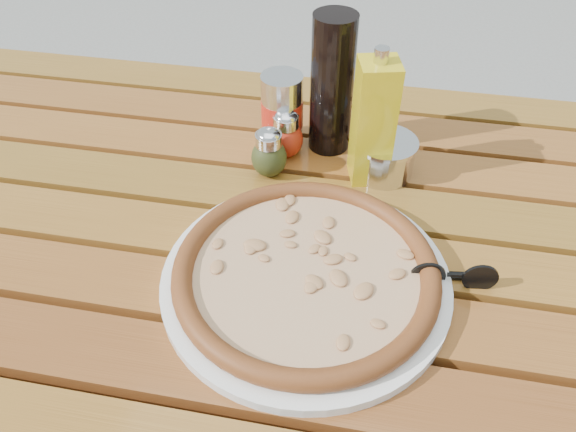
% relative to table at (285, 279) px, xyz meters
% --- Properties ---
extents(table, '(1.40, 0.90, 0.75)m').
position_rel_table_xyz_m(table, '(0.00, 0.00, 0.00)').
color(table, '#331B0B').
rests_on(table, ground).
extents(plate, '(0.37, 0.37, 0.01)m').
position_rel_table_xyz_m(plate, '(0.04, -0.07, 0.08)').
color(plate, white).
rests_on(plate, table).
extents(pizza, '(0.36, 0.36, 0.03)m').
position_rel_table_xyz_m(pizza, '(0.04, -0.07, 0.10)').
color(pizza, beige).
rests_on(pizza, plate).
extents(pepper_shaker, '(0.07, 0.07, 0.08)m').
position_rel_table_xyz_m(pepper_shaker, '(-0.04, 0.20, 0.11)').
color(pepper_shaker, red).
rests_on(pepper_shaker, table).
extents(oregano_shaker, '(0.06, 0.06, 0.08)m').
position_rel_table_xyz_m(oregano_shaker, '(-0.05, 0.14, 0.11)').
color(oregano_shaker, '#394019').
rests_on(oregano_shaker, table).
extents(dark_bottle, '(0.09, 0.09, 0.22)m').
position_rel_table_xyz_m(dark_bottle, '(0.03, 0.23, 0.19)').
color(dark_bottle, black).
rests_on(dark_bottle, table).
extents(soda_can, '(0.08, 0.08, 0.12)m').
position_rel_table_xyz_m(soda_can, '(-0.05, 0.23, 0.13)').
color(soda_can, silver).
rests_on(soda_can, table).
extents(olive_oil_cruet, '(0.07, 0.07, 0.21)m').
position_rel_table_xyz_m(olive_oil_cruet, '(0.10, 0.17, 0.17)').
color(olive_oil_cruet, gold).
rests_on(olive_oil_cruet, table).
extents(parmesan_tin, '(0.11, 0.11, 0.07)m').
position_rel_table_xyz_m(parmesan_tin, '(0.12, 0.18, 0.11)').
color(parmesan_tin, silver).
rests_on(parmesan_tin, table).
extents(sunglasses, '(0.11, 0.04, 0.04)m').
position_rel_table_xyz_m(sunglasses, '(0.22, -0.04, 0.09)').
color(sunglasses, black).
rests_on(sunglasses, table).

